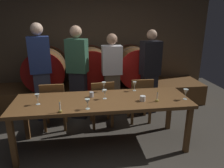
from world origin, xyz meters
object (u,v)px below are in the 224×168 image
at_px(wine_glass_left, 87,102).
at_px(wine_glass_far_left, 37,97).
at_px(wine_glass_center_right, 104,85).
at_px(cup_left, 92,94).
at_px(wine_barrel_center, 92,67).
at_px(wine_glass_far_right, 186,92).
at_px(wine_barrel_right, 134,66).
at_px(guest_center_right, 112,75).
at_px(guest_far_left, 41,72).
at_px(cup_right, 143,98).
at_px(chair_left, 54,104).
at_px(candle_left, 60,109).
at_px(wine_glass_center_left, 105,92).
at_px(candle_right, 157,99).
at_px(wine_glass_right, 135,84).
at_px(chair_right, 140,98).
at_px(wine_barrel_left, 46,68).
at_px(guest_center_left, 78,72).
at_px(dining_table, 102,104).
at_px(guest_far_right, 150,72).

bearing_deg(wine_glass_left, wine_glass_far_left, 160.12).
height_order(wine_glass_center_right, cup_left, wine_glass_center_right).
xyz_separation_m(wine_barrel_center, wine_glass_far_right, (1.31, -1.82, 0.00)).
height_order(wine_barrel_right, guest_center_right, guest_center_right).
height_order(guest_far_left, wine_glass_left, guest_far_left).
height_order(wine_barrel_right, cup_right, wine_barrel_right).
bearing_deg(chair_left, wine_glass_center_right, 162.81).
bearing_deg(candle_left, wine_glass_center_left, 32.11).
height_order(candle_right, cup_right, candle_right).
distance_m(wine_glass_left, wine_glass_right, 1.00).
distance_m(chair_left, wine_glass_far_right, 2.20).
bearing_deg(chair_left, candle_left, 102.26).
distance_m(candle_left, wine_glass_right, 1.33).
xyz_separation_m(chair_right, candle_right, (0.00, -0.85, 0.33)).
bearing_deg(wine_barrel_left, guest_center_left, -42.48).
xyz_separation_m(guest_center_left, wine_glass_far_right, (1.59, -1.20, -0.05)).
xyz_separation_m(wine_barrel_center, chair_right, (0.86, -0.99, -0.39)).
xyz_separation_m(candle_left, cup_right, (1.16, 0.23, -0.01)).
bearing_deg(candle_left, wine_barrel_right, 54.30).
bearing_deg(dining_table, wine_glass_center_left, 39.82).
xyz_separation_m(chair_right, wine_glass_far_right, (0.45, -0.83, 0.40)).
height_order(guest_far_left, candle_left, guest_far_left).
distance_m(guest_center_left, wine_glass_right, 1.18).
distance_m(wine_barrel_right, dining_table, 1.89).
bearing_deg(wine_glass_center_left, wine_glass_left, -128.44).
bearing_deg(candle_left, dining_table, 31.51).
xyz_separation_m(dining_table, wine_glass_center_left, (0.04, 0.03, 0.17)).
distance_m(wine_barrel_center, wine_glass_far_left, 1.91).
bearing_deg(wine_glass_right, guest_far_left, 155.10).
distance_m(wine_barrel_left, chair_left, 1.15).
height_order(wine_glass_far_left, cup_right, wine_glass_far_left).
xyz_separation_m(wine_barrel_center, wine_glass_center_left, (0.12, -1.64, -0.01)).
xyz_separation_m(guest_center_left, wine_glass_left, (0.15, -1.34, -0.06)).
bearing_deg(cup_left, guest_far_left, 133.71).
bearing_deg(chair_right, candle_right, 90.84).
relative_size(chair_right, wine_glass_center_right, 5.46).
height_order(wine_barrel_center, chair_left, wine_barrel_center).
height_order(guest_far_right, wine_glass_right, guest_far_right).
relative_size(candle_right, cup_left, 2.14).
height_order(guest_far_left, wine_glass_center_left, guest_far_left).
xyz_separation_m(guest_far_right, candle_left, (-1.64, -1.42, -0.06)).
distance_m(guest_center_right, guest_far_right, 0.77).
xyz_separation_m(wine_barrel_center, dining_table, (0.08, -1.67, -0.18)).
distance_m(wine_glass_right, cup_left, 0.75).
bearing_deg(chair_left, dining_table, 141.89).
bearing_deg(guest_center_left, chair_left, 63.07).
relative_size(chair_left, wine_glass_left, 6.19).
height_order(chair_right, guest_far_right, guest_far_right).
height_order(chair_left, candle_right, candle_right).
height_order(wine_glass_left, wine_glass_right, wine_glass_right).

